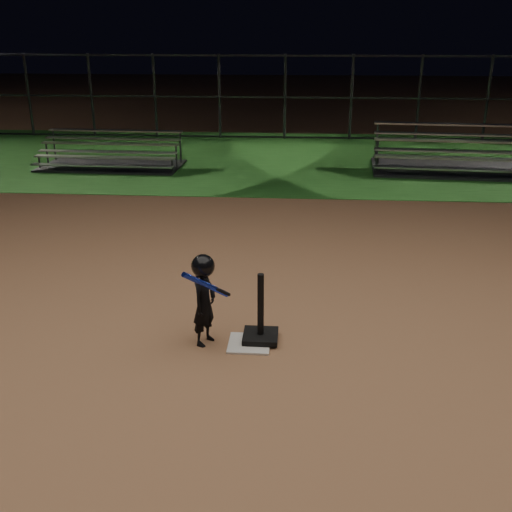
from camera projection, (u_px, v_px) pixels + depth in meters
The scene contains 8 objects.
ground at pixel (249, 344), 6.52m from camera, with size 80.00×80.00×0.00m, color #956543.
grass_strip at pixel (281, 158), 15.85m from camera, with size 60.00×8.00×0.01m, color #1D501A.
home_plate at pixel (249, 343), 6.52m from camera, with size 0.45×0.45×0.02m, color beige.
batting_tee at pixel (261, 327), 6.55m from camera, with size 0.38×0.38×0.77m.
child_batter at pixel (204, 297), 6.37m from camera, with size 0.46×0.57×1.02m.
bleacher_left at pixel (111, 160), 14.76m from camera, with size 3.45×1.76×0.83m.
bleacher_right at pixel (463, 163), 14.30m from camera, with size 4.40×2.40×1.04m.
backstop_fence at pixel (285, 97), 18.20m from camera, with size 20.08×0.08×2.50m.
Camera 1 is at (0.49, -5.74, 3.22)m, focal length 42.19 mm.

